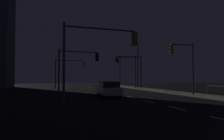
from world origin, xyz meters
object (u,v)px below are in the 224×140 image
(traffic_light_near_left, at_px, (78,63))
(street_lamp_median, at_px, (120,68))
(street_lamp_across_street, at_px, (136,62))
(traffic_light_near_right, at_px, (69,67))
(car, at_px, (109,89))
(traffic_light_far_right, at_px, (127,66))
(traffic_light_mid_right, at_px, (130,65))
(traffic_light_far_center, at_px, (99,48))
(traffic_light_mid_left, at_px, (183,58))

(traffic_light_near_left, relative_size, street_lamp_median, 0.78)
(street_lamp_across_street, bearing_deg, traffic_light_near_right, 160.51)
(traffic_light_near_right, relative_size, street_lamp_median, 0.81)
(car, height_order, traffic_light_far_right, traffic_light_far_right)
(traffic_light_near_left, bearing_deg, traffic_light_mid_right, 42.41)
(traffic_light_near_left, xyz_separation_m, traffic_light_near_right, (0.32, 16.10, 0.20))
(traffic_light_far_right, distance_m, traffic_light_near_right, 10.86)
(traffic_light_far_center, height_order, traffic_light_far_right, traffic_light_far_right)
(traffic_light_mid_right, height_order, traffic_light_far_right, traffic_light_far_right)
(car, xyz_separation_m, traffic_light_mid_left, (7.91, -0.90, 3.15))
(car, distance_m, street_lamp_across_street, 18.60)
(traffic_light_far_center, bearing_deg, traffic_light_near_left, 90.77)
(traffic_light_mid_left, relative_size, traffic_light_far_right, 0.99)
(traffic_light_mid_left, relative_size, traffic_light_far_center, 1.01)
(car, height_order, traffic_light_mid_left, traffic_light_mid_left)
(traffic_light_mid_left, height_order, traffic_light_mid_right, traffic_light_mid_left)
(traffic_light_mid_left, distance_m, traffic_light_near_right, 22.99)
(traffic_light_mid_left, xyz_separation_m, traffic_light_near_left, (-10.54, 4.50, -0.33))
(car, height_order, traffic_light_near_left, traffic_light_near_left)
(street_lamp_median, xyz_separation_m, street_lamp_across_street, (0.06, -9.32, 0.66))
(traffic_light_mid_left, height_order, street_lamp_median, street_lamp_median)
(car, relative_size, traffic_light_near_left, 0.88)
(car, distance_m, traffic_light_far_center, 7.75)
(traffic_light_near_left, xyz_separation_m, traffic_light_far_right, (10.05, 11.27, 0.42))
(traffic_light_mid_right, xyz_separation_m, traffic_light_near_right, (-9.13, 7.46, -0.21))
(traffic_light_far_right, bearing_deg, traffic_light_mid_left, -88.23)
(traffic_light_mid_left, bearing_deg, traffic_light_far_right, 91.77)
(traffic_light_far_right, height_order, street_lamp_across_street, street_lamp_across_street)
(traffic_light_far_center, height_order, traffic_light_near_right, traffic_light_far_center)
(traffic_light_near_left, bearing_deg, street_lamp_across_street, 44.94)
(traffic_light_mid_right, bearing_deg, traffic_light_near_left, -137.59)
(traffic_light_near_left, height_order, street_lamp_across_street, street_lamp_across_street)
(traffic_light_far_center, bearing_deg, traffic_light_mid_right, 63.74)
(car, xyz_separation_m, street_lamp_median, (9.30, 24.88, 3.36))
(traffic_light_far_center, relative_size, traffic_light_mid_right, 1.00)
(traffic_light_near_left, bearing_deg, traffic_light_far_right, 48.27)
(traffic_light_far_center, distance_m, traffic_light_far_right, 23.69)
(car, xyz_separation_m, traffic_light_near_right, (-2.30, 19.69, 3.01))
(street_lamp_median, bearing_deg, street_lamp_across_street, -89.63)
(car, relative_size, traffic_light_mid_left, 0.81)
(traffic_light_mid_left, distance_m, street_lamp_median, 25.83)
(traffic_light_mid_right, distance_m, traffic_light_far_right, 2.70)
(street_lamp_across_street, bearing_deg, traffic_light_near_left, -135.06)
(traffic_light_near_right, bearing_deg, traffic_light_near_left, -91.15)
(traffic_light_near_right, xyz_separation_m, street_lamp_median, (11.61, 5.19, 0.34))
(traffic_light_near_right, bearing_deg, traffic_light_far_right, -26.40)
(car, height_order, street_lamp_across_street, street_lamp_across_street)
(traffic_light_mid_left, xyz_separation_m, traffic_light_near_right, (-10.21, 20.60, -0.13))
(car, relative_size, traffic_light_mid_right, 0.82)
(car, distance_m, traffic_light_mid_left, 8.56)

